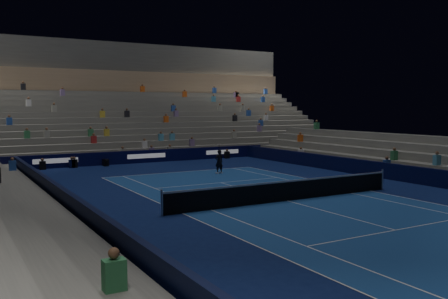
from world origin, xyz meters
TOP-DOWN VIEW (x-y plane):
  - ground at (0.00, 0.00)m, footprint 90.00×90.00m
  - court_surface at (0.00, 0.00)m, footprint 10.97×23.77m
  - sponsor_barrier_far at (0.00, 18.50)m, footprint 44.00×0.25m
  - sponsor_barrier_east at (9.70, 0.00)m, footprint 0.25×37.00m
  - sponsor_barrier_west at (-9.70, 0.00)m, footprint 0.25×37.00m
  - grandstand_main at (0.00, 27.90)m, footprint 44.00×15.20m
  - tennis_net at (0.00, 0.00)m, footprint 12.90×0.10m
  - tennis_player at (1.88, 9.92)m, footprint 0.58×0.38m
  - broadcast_camera at (-3.46, 17.85)m, footprint 0.40×0.83m

SIDE VIEW (x-z plane):
  - ground at x=0.00m, z-range 0.00..0.00m
  - court_surface at x=0.00m, z-range 0.00..0.01m
  - broadcast_camera at x=-3.46m, z-range 0.01..0.53m
  - sponsor_barrier_far at x=0.00m, z-range 0.00..1.00m
  - sponsor_barrier_east at x=9.70m, z-range 0.00..1.00m
  - sponsor_barrier_west at x=-9.70m, z-range 0.00..1.00m
  - tennis_net at x=0.00m, z-range -0.05..1.05m
  - tennis_player at x=1.88m, z-range 0.00..1.59m
  - grandstand_main at x=0.00m, z-range -2.22..8.98m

